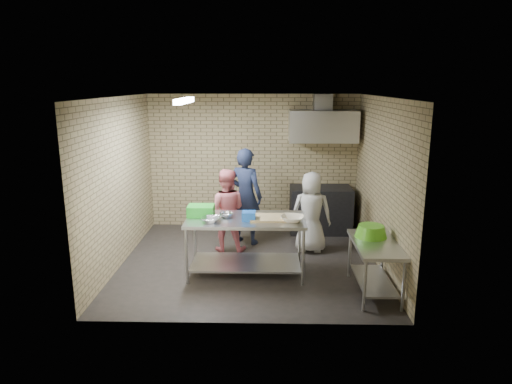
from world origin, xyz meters
TOP-DOWN VIEW (x-y plane):
  - floor at (0.00, 0.00)m, footprint 4.20×4.20m
  - ceiling at (0.00, 0.00)m, footprint 4.20×4.20m
  - back_wall at (0.00, 2.00)m, footprint 4.20×0.06m
  - front_wall at (0.00, -2.00)m, footprint 4.20×0.06m
  - left_wall at (-2.10, 0.00)m, footprint 0.06×4.00m
  - right_wall at (2.10, 0.00)m, footprint 0.06×4.00m
  - prep_table at (-0.04, -0.48)m, footprint 1.81×0.90m
  - side_counter at (1.80, -1.10)m, footprint 0.60×1.20m
  - stove at (1.35, 1.65)m, footprint 1.20×0.70m
  - range_hood at (1.35, 1.70)m, footprint 1.30×0.60m
  - hood_duct at (1.35, 1.85)m, footprint 0.35×0.30m
  - wall_shelf at (1.65, 1.89)m, footprint 0.80×0.20m
  - fluorescent_fixture at (-1.00, 0.00)m, footprint 0.10×1.25m
  - green_crate at (-0.74, -0.36)m, footprint 0.40×0.30m
  - blue_tub at (0.01, -0.58)m, footprint 0.20×0.20m
  - cutting_board at (0.31, -0.50)m, footprint 0.55×0.42m
  - mixing_bowl_a at (-0.54, -0.68)m, footprint 0.32×0.32m
  - mixing_bowl_b at (-0.34, -0.43)m, footprint 0.25×0.25m
  - ceramic_bowl at (0.66, -0.63)m, footprint 0.40×0.40m
  - green_basin at (1.78, -0.85)m, footprint 0.46×0.46m
  - bottle_red at (1.40, 1.89)m, footprint 0.07×0.07m
  - bottle_green at (1.80, 1.89)m, footprint 0.06×0.06m
  - man_navy at (-0.11, 0.96)m, footprint 0.76×0.65m
  - woman_pink at (-0.44, 0.54)m, footprint 0.74×0.59m
  - woman_white at (1.06, 0.54)m, footprint 0.74×0.52m

SIDE VIEW (x-z plane):
  - floor at x=0.00m, z-range 0.00..0.00m
  - side_counter at x=1.80m, z-range 0.00..0.75m
  - stove at x=1.35m, z-range 0.00..0.90m
  - prep_table at x=-0.04m, z-range 0.00..0.90m
  - woman_white at x=1.06m, z-range 0.00..1.43m
  - woman_pink at x=-0.44m, z-range 0.00..1.47m
  - green_basin at x=1.78m, z-range 0.75..0.92m
  - man_navy at x=-0.11m, z-range 0.00..1.78m
  - cutting_board at x=0.31m, z-range 0.90..0.93m
  - mixing_bowl_b at x=-0.34m, z-range 0.90..0.97m
  - mixing_bowl_a at x=-0.54m, z-range 0.90..0.97m
  - ceramic_bowl at x=0.66m, z-range 0.90..0.99m
  - blue_tub at x=0.01m, z-range 0.90..1.03m
  - green_crate at x=-0.74m, z-range 0.90..1.06m
  - back_wall at x=0.00m, z-range 0.00..2.70m
  - front_wall at x=0.00m, z-range 0.00..2.70m
  - left_wall at x=-2.10m, z-range 0.00..2.70m
  - right_wall at x=2.10m, z-range 0.00..2.70m
  - wall_shelf at x=1.65m, z-range 1.90..1.94m
  - bottle_green at x=1.80m, z-range 1.94..2.09m
  - bottle_red at x=1.40m, z-range 1.94..2.12m
  - range_hood at x=1.35m, z-range 1.80..2.40m
  - hood_duct at x=1.35m, z-range 2.40..2.70m
  - fluorescent_fixture at x=-1.00m, z-range 2.60..2.68m
  - ceiling at x=0.00m, z-range 2.70..2.70m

